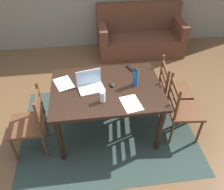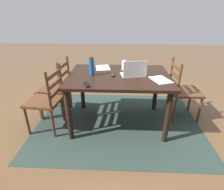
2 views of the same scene
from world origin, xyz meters
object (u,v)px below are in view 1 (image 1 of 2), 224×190
drinking_glass (103,97)px  computer_mouse (112,84)px  water_bottle (136,76)px  couch (140,36)px  tv_remote (130,68)px  chair_right_near (182,110)px  chair_right_far (172,90)px  laptop (90,84)px  chair_left_near (30,124)px  dining_table (107,94)px

drinking_glass → computer_mouse: drinking_glass is taller
water_bottle → computer_mouse: bearing=175.0°
couch → tv_remote: couch is taller
computer_mouse → tv_remote: (0.31, 0.35, -0.01)m
tv_remote → chair_right_near: bearing=-67.8°
chair_right_far → laptop: bearing=-172.0°
chair_right_near → drinking_glass: bearing=-177.5°
couch → water_bottle: bearing=-104.9°
couch → drinking_glass: 2.74m
chair_left_near → couch: size_ratio=0.53×
chair_right_near → chair_left_near: bearing=-179.9°
chair_right_near → water_bottle: bearing=160.7°
chair_right_near → chair_right_far: (0.00, 0.41, 0.00)m
couch → laptop: bearing=-118.1°
chair_right_near → couch: 2.44m
computer_mouse → chair_left_near: bearing=-175.7°
drinking_glass → computer_mouse: size_ratio=1.40×
dining_table → chair_right_far: (1.00, 0.21, -0.22)m
chair_right_far → computer_mouse: 1.00m
laptop → water_bottle: (0.58, -0.03, 0.08)m
chair_right_far → chair_left_near: bearing=-168.3°
water_bottle → chair_right_near: bearing=-19.3°
dining_table → laptop: 0.26m
dining_table → couch: couch is taller
chair_right_far → water_bottle: water_bottle is taller
chair_right_near → couch: couch is taller
couch → tv_remote: bearing=-107.5°
laptop → chair_right_near: bearing=-11.4°
drinking_glass → laptop: bearing=114.3°
chair_right_near → chair_left_near: same height
chair_right_far → couch: bearing=91.0°
chair_right_near → chair_right_far: bearing=90.0°
chair_right_far → drinking_glass: chair_right_far is taller
chair_right_near → tv_remote: (-0.62, 0.59, 0.33)m
drinking_glass → chair_right_near: bearing=2.5°
chair_right_near → couch: size_ratio=0.53×
dining_table → chair_right_near: (1.00, -0.20, -0.22)m
tv_remote → chair_right_far: bearing=-40.2°
couch → tv_remote: size_ratio=10.59×
water_bottle → computer_mouse: water_bottle is taller
dining_table → computer_mouse: 0.15m
chair_right_far → drinking_glass: bearing=-156.8°
chair_right_near → chair_left_near: 2.00m
chair_right_near → water_bottle: 0.80m
chair_right_far → couch: couch is taller
tv_remote → couch: bearing=48.7°
chair_left_near → computer_mouse: size_ratio=9.50×
couch → dining_table: bearing=-113.4°
chair_right_near → chair_left_near: (-2.00, -0.00, 0.00)m
drinking_glass → computer_mouse: (0.15, 0.29, -0.05)m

